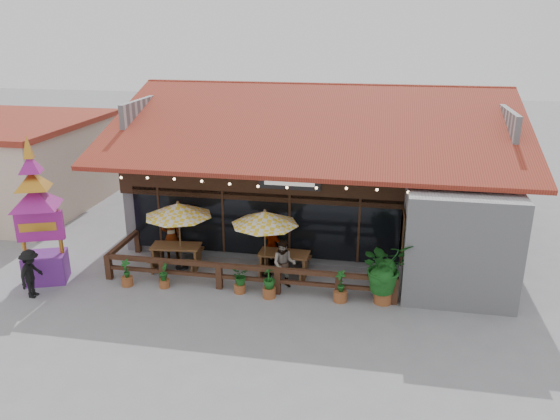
% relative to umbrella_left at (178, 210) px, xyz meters
% --- Properties ---
extents(ground, '(100.00, 100.00, 0.00)m').
position_rel_umbrella_left_xyz_m(ground, '(4.31, -0.78, -2.25)').
color(ground, gray).
rests_on(ground, ground).
extents(restaurant_building, '(15.50, 14.73, 6.09)m').
position_rel_umbrella_left_xyz_m(restaurant_building, '(4.57, 5.83, -0.05)').
color(restaurant_building, '#B9B9BE').
rests_on(restaurant_building, ground).
extents(patio_railing, '(10.00, 2.60, 0.92)m').
position_rel_umbrella_left_xyz_m(patio_railing, '(2.06, -1.05, -1.64)').
color(patio_railing, '#412417').
rests_on(patio_railing, ground).
extents(neighbor_building, '(8.40, 8.40, 4.22)m').
position_rel_umbrella_left_xyz_m(neighbor_building, '(-10.69, 5.22, -0.12)').
color(neighbor_building, beige).
rests_on(neighbor_building, ground).
extents(umbrella_left, '(2.44, 2.44, 2.58)m').
position_rel_umbrella_left_xyz_m(umbrella_left, '(0.00, 0.00, 0.00)').
color(umbrella_left, brown).
rests_on(umbrella_left, ground).
extents(umbrella_right, '(2.36, 2.36, 2.51)m').
position_rel_umbrella_left_xyz_m(umbrella_right, '(3.15, -0.10, -0.06)').
color(umbrella_right, brown).
rests_on(umbrella_right, ground).
extents(picnic_table_left, '(1.92, 1.70, 0.85)m').
position_rel_umbrella_left_xyz_m(picnic_table_left, '(-0.22, 0.09, -1.68)').
color(picnic_table_left, brown).
rests_on(picnic_table_left, ground).
extents(picnic_table_right, '(1.81, 1.58, 0.85)m').
position_rel_umbrella_left_xyz_m(picnic_table_right, '(3.77, 0.15, -1.68)').
color(picnic_table_right, brown).
rests_on(picnic_table_right, ground).
extents(thai_sign_tower, '(2.63, 2.63, 5.53)m').
position_rel_umbrella_left_xyz_m(thai_sign_tower, '(-4.23, -1.83, 0.67)').
color(thai_sign_tower, '#632484').
rests_on(thai_sign_tower, ground).
extents(tropical_plant, '(1.99, 1.91, 2.13)m').
position_rel_umbrella_left_xyz_m(tropical_plant, '(7.25, -1.29, -1.03)').
color(tropical_plant, brown).
rests_on(tropical_plant, ground).
extents(diner_a, '(0.82, 0.75, 1.89)m').
position_rel_umbrella_left_xyz_m(diner_a, '(-0.63, 0.73, -1.31)').
color(diner_a, '#352010').
rests_on(diner_a, ground).
extents(diner_b, '(0.86, 0.70, 1.69)m').
position_rel_umbrella_left_xyz_m(diner_b, '(3.93, -0.77, -1.41)').
color(diner_b, '#352010').
rests_on(diner_b, ground).
extents(diner_c, '(0.96, 0.73, 1.52)m').
position_rel_umbrella_left_xyz_m(diner_c, '(3.19, 0.94, -1.49)').
color(diner_c, '#352010').
rests_on(diner_c, ground).
extents(pedestrian, '(0.66, 1.09, 1.65)m').
position_rel_umbrella_left_xyz_m(pedestrian, '(-4.01, -2.94, -1.43)').
color(pedestrian, black).
rests_on(pedestrian, ground).
extents(planter_a, '(0.39, 0.39, 0.96)m').
position_rel_umbrella_left_xyz_m(planter_a, '(-1.35, -1.66, -1.85)').
color(planter_a, brown).
rests_on(planter_a, ground).
extents(planter_b, '(0.35, 0.35, 0.87)m').
position_rel_umbrella_left_xyz_m(planter_b, '(-0.05, -1.56, -1.86)').
color(planter_b, brown).
rests_on(planter_b, ground).
extents(planter_c, '(0.61, 0.54, 0.92)m').
position_rel_umbrella_left_xyz_m(planter_c, '(2.57, -1.46, -1.74)').
color(planter_c, brown).
rests_on(planter_c, ground).
extents(planter_d, '(0.55, 0.55, 1.04)m').
position_rel_umbrella_left_xyz_m(planter_d, '(3.59, -1.60, -1.75)').
color(planter_d, brown).
rests_on(planter_d, ground).
extents(planter_e, '(0.45, 0.46, 1.08)m').
position_rel_umbrella_left_xyz_m(planter_e, '(5.90, -1.44, -1.80)').
color(planter_e, brown).
rests_on(planter_e, ground).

